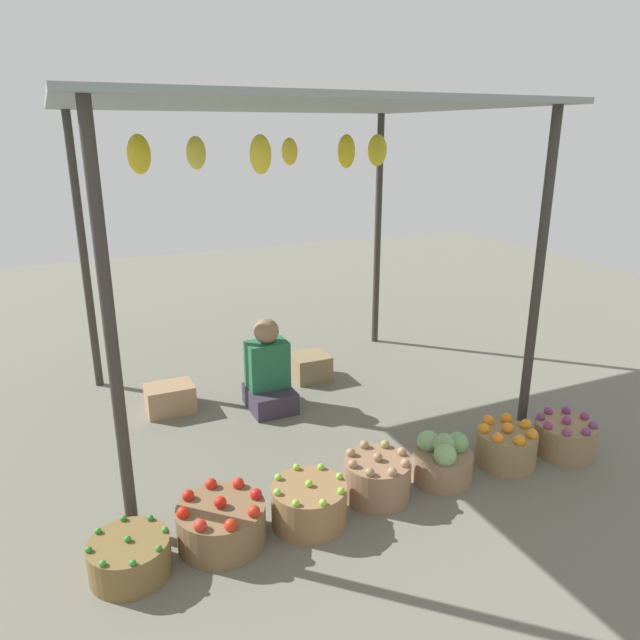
# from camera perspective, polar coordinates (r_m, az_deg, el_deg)

# --- Properties ---
(ground_plane) EXTENTS (14.00, 14.00, 0.00)m
(ground_plane) POSITION_cam_1_polar(r_m,az_deg,el_deg) (5.08, -2.75, -8.36)
(ground_plane) COLOR slate
(market_stall_structure) EXTENTS (3.21, 2.61, 2.45)m
(market_stall_structure) POSITION_cam_1_polar(r_m,az_deg,el_deg) (4.59, -3.36, 18.02)
(market_stall_structure) COLOR #38332D
(market_stall_structure) RESTS_ON ground
(vendor_person) EXTENTS (0.36, 0.44, 0.78)m
(vendor_person) POSITION_cam_1_polar(r_m,az_deg,el_deg) (4.97, -5.02, -5.26)
(vendor_person) COLOR #372F3E
(vendor_person) RESTS_ON ground
(basket_green_chilies) EXTENTS (0.43, 0.43, 0.23)m
(basket_green_chilies) POSITION_cam_1_polar(r_m,az_deg,el_deg) (3.49, -17.92, -20.99)
(basket_green_chilies) COLOR brown
(basket_green_chilies) RESTS_ON ground
(basket_red_tomatoes) EXTENTS (0.50, 0.50, 0.30)m
(basket_red_tomatoes) POSITION_cam_1_polar(r_m,az_deg,el_deg) (3.58, -9.50, -18.81)
(basket_red_tomatoes) COLOR brown
(basket_red_tomatoes) RESTS_ON ground
(basket_limes) EXTENTS (0.45, 0.45, 0.29)m
(basket_limes) POSITION_cam_1_polar(r_m,az_deg,el_deg) (3.68, -1.07, -17.33)
(basket_limes) COLOR olive
(basket_limes) RESTS_ON ground
(basket_potatoes) EXTENTS (0.43, 0.43, 0.31)m
(basket_potatoes) POSITION_cam_1_polar(r_m,az_deg,el_deg) (3.91, 5.54, -14.90)
(basket_potatoes) COLOR #906B4E
(basket_potatoes) RESTS_ON ground
(basket_cabbages) EXTENTS (0.40, 0.40, 0.34)m
(basket_cabbages) POSITION_cam_1_polar(r_m,az_deg,el_deg) (4.13, 11.76, -13.12)
(basket_cabbages) COLOR #906F51
(basket_cabbages) RESTS_ON ground
(basket_oranges) EXTENTS (0.42, 0.42, 0.31)m
(basket_oranges) POSITION_cam_1_polar(r_m,az_deg,el_deg) (4.43, 17.54, -11.54)
(basket_oranges) COLOR #8F774F
(basket_oranges) RESTS_ON ground
(basket_purple_onions) EXTENTS (0.43, 0.43, 0.29)m
(basket_purple_onions) POSITION_cam_1_polar(r_m,az_deg,el_deg) (4.71, 22.56, -10.39)
(basket_purple_onions) COLOR #927752
(basket_purple_onions) RESTS_ON ground
(wooden_crate_near_vendor) EXTENTS (0.39, 0.28, 0.23)m
(wooden_crate_near_vendor) POSITION_cam_1_polar(r_m,az_deg,el_deg) (5.11, -14.30, -7.35)
(wooden_crate_near_vendor) COLOR #A17E59
(wooden_crate_near_vendor) RESTS_ON ground
(wooden_crate_stacked_rear) EXTENTS (0.34, 0.32, 0.24)m
(wooden_crate_stacked_rear) POSITION_cam_1_polar(r_m,az_deg,el_deg) (5.58, -0.98, -4.53)
(wooden_crate_stacked_rear) COLOR #8B744F
(wooden_crate_stacked_rear) RESTS_ON ground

